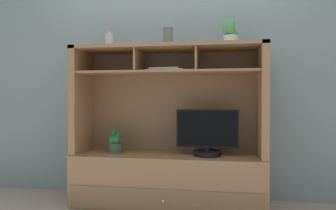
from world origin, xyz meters
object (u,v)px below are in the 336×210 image
Objects in this scene: potted_orchid at (115,143)px; potted_succulent at (230,35)px; tv_monitor at (207,136)px; diffuser_bottle at (109,41)px; ceramic_vase at (168,37)px; magazine_stack_left at (167,70)px; media_console at (168,157)px.

potted_succulent is at bearing -0.64° from potted_orchid.
tv_monitor is 2.46× the size of potted_orchid.
tv_monitor is at bearing -1.72° from diffuser_bottle.
magazine_stack_left is at bearing -161.82° from ceramic_vase.
tv_monitor is at bearing -2.56° from magazine_stack_left.
potted_orchid is at bearing 179.06° from magazine_stack_left.
ceramic_vase reaches higher than media_console.
diffuser_bottle is at bearing -179.42° from media_console.
media_console is at bearing 0.99° from potted_orchid.
ceramic_vase is at bearing 179.26° from potted_succulent.
diffuser_bottle reaches higher than media_console.
potted_succulent is (0.55, -0.00, 0.29)m from magazine_stack_left.
ceramic_vase reaches higher than magazine_stack_left.
ceramic_vase is (0.49, -0.00, 0.95)m from potted_orchid.
tv_monitor is at bearing -176.35° from potted_succulent.
ceramic_vase is (-0.54, 0.01, -0.00)m from potted_succulent.
media_console is 3.14× the size of tv_monitor.
magazine_stack_left is at bearing -0.94° from potted_orchid.
diffuser_bottle reaches higher than magazine_stack_left.
diffuser_bottle is (-0.06, 0.00, 0.94)m from potted_orchid.
tv_monitor is 2.53× the size of potted_succulent.
media_console is at bearing 90.00° from ceramic_vase.
magazine_stack_left is at bearing 177.44° from tv_monitor.
ceramic_vase is at bearing -0.79° from diffuser_bottle.
media_console is 5.18× the size of diffuser_bottle.
ceramic_vase is at bearing 176.83° from tv_monitor.
magazine_stack_left is 0.60m from diffuser_bottle.
ceramic_vase is at bearing -0.54° from potted_orchid.
media_console reaches higher than magazine_stack_left.
diffuser_bottle is 1.09m from potted_succulent.
ceramic_vase is (0.54, -0.01, 0.02)m from diffuser_bottle.
media_console is 0.40m from tv_monitor.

